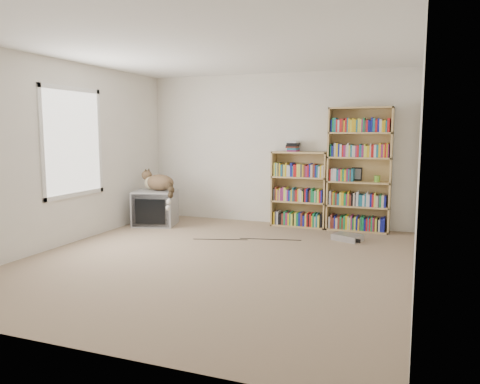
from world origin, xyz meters
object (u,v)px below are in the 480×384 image
(cat, at_px, (161,185))
(dvd_player, at_px, (347,237))
(crt_tv, at_px, (155,208))
(bookcase_short, at_px, (299,193))
(bookcase_tall, at_px, (359,173))

(cat, distance_m, dvd_player, 3.11)
(crt_tv, height_order, cat, cat)
(bookcase_short, bearing_deg, dvd_player, -40.06)
(crt_tv, distance_m, bookcase_short, 2.40)
(dvd_player, bearing_deg, crt_tv, -158.67)
(crt_tv, distance_m, cat, 0.40)
(crt_tv, relative_size, dvd_player, 2.06)
(crt_tv, relative_size, bookcase_short, 0.65)
(crt_tv, height_order, bookcase_tall, bookcase_tall)
(cat, relative_size, dvd_player, 1.87)
(crt_tv, bearing_deg, dvd_player, -15.36)
(cat, bearing_deg, crt_tv, -177.86)
(cat, height_order, dvd_player, cat)
(bookcase_tall, bearing_deg, bookcase_short, 179.96)
(crt_tv, xyz_separation_m, bookcase_short, (2.26, 0.75, 0.27))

